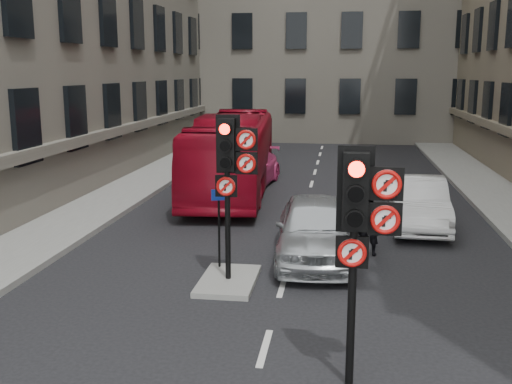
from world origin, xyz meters
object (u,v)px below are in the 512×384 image
(bus_red, at_px, (233,153))
(motorcycle, at_px, (294,217))
(car_white, at_px, (418,203))
(info_sign, at_px, (219,217))
(signal_far, at_px, (231,162))
(car_pink, at_px, (248,169))
(car_silver, at_px, (314,229))
(motorcyclist, at_px, (369,222))
(signal_near, at_px, (361,217))

(bus_red, xyz_separation_m, motorcycle, (2.78, -5.42, -1.05))
(car_white, xyz_separation_m, info_sign, (-5.05, -4.85, 0.57))
(signal_far, height_order, car_pink, signal_far)
(bus_red, relative_size, info_sign, 5.82)
(car_silver, xyz_separation_m, car_pink, (-3.12, 9.19, -0.08))
(car_silver, height_order, bus_red, bus_red)
(signal_far, distance_m, motorcycle, 5.18)
(signal_far, bearing_deg, motorcyclist, 40.41)
(car_silver, relative_size, motorcyclist, 2.68)
(signal_near, xyz_separation_m, car_white, (2.01, 9.59, -1.85))
(motorcyclist, bearing_deg, car_pink, -48.28)
(car_pink, relative_size, motorcycle, 3.29)
(bus_red, distance_m, motorcyclist, 8.85)
(signal_near, bearing_deg, motorcyclist, 86.24)
(signal_far, height_order, motorcycle, signal_far)
(car_pink, distance_m, info_sign, 10.52)
(car_pink, distance_m, motorcycle, 7.07)
(signal_far, bearing_deg, info_sign, 120.46)
(signal_far, relative_size, motorcycle, 2.43)
(bus_red, bearing_deg, motorcycle, -67.08)
(bus_red, bearing_deg, motorcyclist, -61.05)
(motorcyclist, bearing_deg, car_silver, 37.59)
(car_pink, relative_size, bus_red, 0.45)
(signal_near, distance_m, signal_far, 4.77)
(signal_far, bearing_deg, motorcycle, 77.85)
(motorcycle, distance_m, motorcyclist, 2.88)
(car_pink, bearing_deg, motorcyclist, -57.33)
(info_sign, bearing_deg, car_silver, 12.49)
(bus_red, relative_size, motorcyclist, 6.24)
(motorcycle, xyz_separation_m, motorcyclist, (2.05, -1.97, 0.42))
(signal_far, distance_m, car_pink, 11.46)
(info_sign, bearing_deg, motorcycle, 51.37)
(car_silver, height_order, motorcyclist, motorcyclist)
(signal_near, bearing_deg, car_white, 78.15)
(car_pink, bearing_deg, info_sign, -79.30)
(motorcyclist, bearing_deg, signal_far, 54.76)
(car_silver, distance_m, info_sign, 2.53)
(signal_near, xyz_separation_m, bus_red, (-4.40, 13.97, -1.09))
(motorcyclist, height_order, info_sign, info_sign)
(car_white, xyz_separation_m, car_pink, (-6.04, 5.60, -0.03))
(signal_far, relative_size, car_silver, 0.78)
(signal_near, relative_size, car_pink, 0.74)
(signal_near, height_order, info_sign, signal_near)
(car_silver, relative_size, car_pink, 0.95)
(signal_near, distance_m, car_white, 9.98)
(motorcycle, bearing_deg, signal_far, -99.29)
(car_pink, distance_m, motorcyclist, 9.70)
(motorcycle, bearing_deg, motorcyclist, -40.96)
(signal_far, distance_m, car_white, 7.51)
(signal_near, distance_m, car_silver, 6.34)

